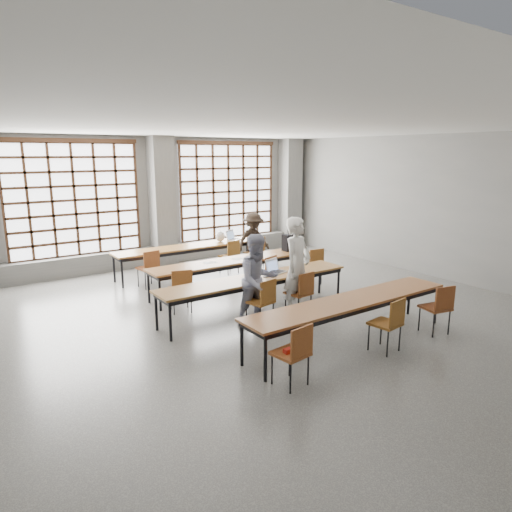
{
  "coord_description": "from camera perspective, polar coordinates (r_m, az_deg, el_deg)",
  "views": [
    {
      "loc": [
        -5.06,
        -6.53,
        3.04
      ],
      "look_at": [
        -0.22,
        0.4,
        1.13
      ],
      "focal_mm": 32.0,
      "sensor_mm": 36.0,
      "label": 1
    }
  ],
  "objects": [
    {
      "name": "floor",
      "position": [
        8.8,
        2.71,
        -7.5
      ],
      "size": [
        11.0,
        11.0,
        0.0
      ],
      "primitive_type": "plane",
      "color": "#51514E",
      "rests_on": "ground"
    },
    {
      "name": "ceiling",
      "position": [
        8.28,
        2.97,
        15.88
      ],
      "size": [
        11.0,
        11.0,
        0.0
      ],
      "primitive_type": "plane",
      "rotation": [
        3.14,
        0.0,
        0.0
      ],
      "color": "silver",
      "rests_on": "floor"
    },
    {
      "name": "wall_back",
      "position": [
        13.12,
        -12.12,
        6.79
      ],
      "size": [
        10.0,
        0.0,
        10.0
      ],
      "primitive_type": "plane",
      "rotation": [
        1.57,
        0.0,
        0.0
      ],
      "color": "slate",
      "rests_on": "floor"
    },
    {
      "name": "wall_right",
      "position": [
        12.06,
        22.08,
        5.65
      ],
      "size": [
        0.0,
        11.0,
        11.0
      ],
      "primitive_type": "plane",
      "rotation": [
        1.57,
        0.0,
        -1.57
      ],
      "color": "slate",
      "rests_on": "floor"
    },
    {
      "name": "column_mid",
      "position": [
        12.86,
        -11.63,
        6.69
      ],
      "size": [
        0.6,
        0.55,
        3.5
      ],
      "primitive_type": "cube",
      "color": "#585855",
      "rests_on": "floor"
    },
    {
      "name": "column_right",
      "position": [
        15.2,
        4.25,
        7.81
      ],
      "size": [
        0.6,
        0.55,
        3.5
      ],
      "primitive_type": "cube",
      "color": "#585855",
      "rests_on": "floor"
    },
    {
      "name": "window_left",
      "position": [
        12.33,
        -21.72,
        6.51
      ],
      "size": [
        3.32,
        0.12,
        3.0
      ],
      "color": "white",
      "rests_on": "wall_back"
    },
    {
      "name": "window_right",
      "position": [
        14.06,
        -3.48,
        8.03
      ],
      "size": [
        3.32,
        0.12,
        3.0
      ],
      "color": "white",
      "rests_on": "wall_back"
    },
    {
      "name": "sill_ledge",
      "position": [
        13.17,
        -11.48,
        0.22
      ],
      "size": [
        9.8,
        0.35,
        0.5
      ],
      "primitive_type": "cube",
      "color": "#585855",
      "rests_on": "floor"
    },
    {
      "name": "desk_row_a",
      "position": [
        11.83,
        -8.12,
        0.99
      ],
      "size": [
        4.0,
        0.7,
        0.73
      ],
      "color": "brown",
      "rests_on": "floor"
    },
    {
      "name": "desk_row_b",
      "position": [
        10.19,
        -2.69,
        -0.79
      ],
      "size": [
        4.0,
        0.7,
        0.73
      ],
      "color": "brown",
      "rests_on": "floor"
    },
    {
      "name": "desk_row_c",
      "position": [
        8.73,
        -0.0,
        -3.08
      ],
      "size": [
        4.0,
        0.7,
        0.73
      ],
      "color": "brown",
      "rests_on": "floor"
    },
    {
      "name": "desk_row_d",
      "position": [
        7.58,
        11.75,
        -5.84
      ],
      "size": [
        4.0,
        0.7,
        0.73
      ],
      "color": "brown",
      "rests_on": "floor"
    },
    {
      "name": "chair_back_left",
      "position": [
        10.74,
        -13.19,
        -1.11
      ],
      "size": [
        0.47,
        0.48,
        0.88
      ],
      "color": "brown",
      "rests_on": "floor"
    },
    {
      "name": "chair_back_mid",
      "position": [
        11.7,
        -3.17,
        0.33
      ],
      "size": [
        0.47,
        0.47,
        0.88
      ],
      "color": "brown",
      "rests_on": "floor"
    },
    {
      "name": "chair_back_right",
      "position": [
        12.14,
        0.09,
        0.81
      ],
      "size": [
        0.52,
        0.52,
        0.88
      ],
      "color": "brown",
      "rests_on": "floor"
    },
    {
      "name": "chair_mid_left",
      "position": [
        8.94,
        -9.34,
        -3.73
      ],
      "size": [
        0.51,
        0.51,
        0.88
      ],
      "color": "brown",
      "rests_on": "floor"
    },
    {
      "name": "chair_mid_centre",
      "position": [
        9.95,
        1.31,
        -1.87
      ],
      "size": [
        0.53,
        0.53,
        0.88
      ],
      "color": "brown",
      "rests_on": "floor"
    },
    {
      "name": "chair_mid_right",
      "position": [
        10.79,
        7.2,
        -0.81
      ],
      "size": [
        0.46,
        0.46,
        0.88
      ],
      "color": "brown",
      "rests_on": "floor"
    },
    {
      "name": "chair_front_left",
      "position": [
        8.12,
        0.89,
        -5.25
      ],
      "size": [
        0.5,
        0.5,
        0.88
      ],
      "color": "brown",
      "rests_on": "floor"
    },
    {
      "name": "chair_front_right",
      "position": [
        8.65,
        5.71,
        -4.19
      ],
      "size": [
        0.46,
        0.46,
        0.88
      ],
      "color": "brown",
      "rests_on": "floor"
    },
    {
      "name": "chair_near_left",
      "position": [
        6.11,
        4.87,
        -11.54
      ],
      "size": [
        0.47,
        0.47,
        0.88
      ],
      "color": "brown",
      "rests_on": "floor"
    },
    {
      "name": "chair_near_mid",
      "position": [
        7.39,
        16.4,
        -7.65
      ],
      "size": [
        0.47,
        0.47,
        0.88
      ],
      "color": "brown",
      "rests_on": "floor"
    },
    {
      "name": "chair_near_right",
      "position": [
        8.38,
        21.9,
        -5.63
      ],
      "size": [
        0.5,
        0.5,
        0.88
      ],
      "color": "maroon",
      "rests_on": "floor"
    },
    {
      "name": "student_male",
      "position": [
        8.62,
        5.18,
        -1.38
      ],
      "size": [
        0.8,
        0.66,
        1.9
      ],
      "primitive_type": "imported",
      "rotation": [
        0.0,
        0.0,
        0.35
      ],
      "color": "silver",
      "rests_on": "floor"
    },
    {
      "name": "student_female",
      "position": [
        8.12,
        0.28,
        -3.05
      ],
      "size": [
        0.85,
        0.68,
        1.67
      ],
      "primitive_type": "imported",
      "rotation": [
        0.0,
        0.0,
        -0.06
      ],
      "color": "navy",
      "rests_on": "floor"
    },
    {
      "name": "student_back",
      "position": [
        12.19,
        -0.34,
        1.9
      ],
      "size": [
        0.98,
        0.57,
        1.51
      ],
      "primitive_type": "imported",
      "rotation": [
        0.0,
        0.0,
        -0.01
      ],
      "color": "black",
      "rests_on": "floor"
    },
    {
      "name": "laptop_front",
      "position": [
        9.08,
        2.38,
        -1.63
      ],
      "size": [
        0.42,
        0.38,
        0.26
      ],
      "color": "silver",
      "rests_on": "desk_row_c"
    },
    {
      "name": "laptop_back",
      "position": [
        12.53,
        -2.95,
        2.35
      ],
      "size": [
        0.46,
        0.43,
        0.26
      ],
      "color": "#BABBBF",
      "rests_on": "desk_row_a"
    },
    {
      "name": "mouse",
      "position": [
        9.25,
        4.9,
        -1.68
      ],
      "size": [
        0.11,
        0.1,
        0.04
      ],
      "primitive_type": "ellipsoid",
      "rotation": [
        0.0,
        0.0,
        -0.39
      ],
      "color": "silver",
      "rests_on": "desk_row_c"
    },
    {
      "name": "green_box",
      "position": [
        8.73,
        -0.57,
        -2.32
      ],
      "size": [
        0.25,
        0.09,
        0.09
      ],
      "primitive_type": "cube",
      "rotation": [
        0.0,
        0.0,
        -0.01
      ],
      "color": "#2C872F",
      "rests_on": "desk_row_c"
    },
    {
      "name": "phone",
      "position": [
        8.73,
        1.34,
        -2.58
      ],
      "size": [
        0.13,
        0.07,
        0.01
      ],
      "primitive_type": "cube",
      "rotation": [
        0.0,
        0.0,
        0.04
      ],
      "color": "black",
      "rests_on": "desk_row_c"
    },
    {
      "name": "paper_sheet_a",
      "position": [
        9.92,
        -5.78,
        -0.82
      ],
      "size": [
        0.33,
        0.26,
        0.0
      ],
      "primitive_type": "cube",
      "rotation": [
        0.0,
        0.0,
        -0.17
      ],
      "color": "white",
      "rests_on": "desk_row_b"
    },
    {
      "name": "paper_sheet_c",
      "position": [
        10.23,
        -2.22,
        -0.35
      ],
      "size": [
        0.33,
        0.27,
        0.0
      ],
      "primitive_type": "cube",
      "rotation": [
        0.0,
        0.0,
        -0.21
      ],
      "color": "white",
      "rests_on": "desk_row_b"
    },
    {
      "name": "backpack",
      "position": [
        11.09,
        4.17,
        1.7
      ],
      "size": [
        0.34,
        0.23,
        0.4
      ],
      "primitive_type": "cube",
      "rotation": [
        0.0,
        0.0,
        0.09
      ],
      "color": "black",
      "rests_on": "desk_row_b"
    },
    {
      "name": "plastic_bag",
      "position": [
        12.25,
        -4.5,
        2.48
      ],
      "size": [
        0.31,
        0.28,
        0.29
      ],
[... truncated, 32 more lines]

